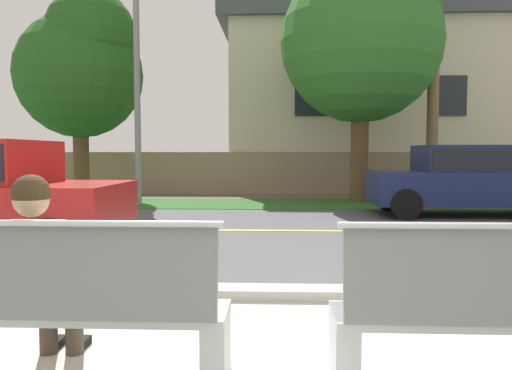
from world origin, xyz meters
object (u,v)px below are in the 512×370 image
car_navy_near (471,177)px  shade_tree_far_left (82,65)px  seated_person_white (40,266)px  bench_left (76,311)px  streetlamp (139,45)px  shade_tree_left (367,29)px  bench_right (491,316)px

car_navy_near → shade_tree_far_left: bearing=161.4°
seated_person_white → shade_tree_far_left: 12.70m
bench_left → seated_person_white: 0.40m
car_navy_near → streetlamp: (-7.89, 2.09, 3.34)m
car_navy_near → shade_tree_left: shade_tree_left is taller
seated_person_white → shade_tree_left: (3.89, 11.10, 4.06)m
shade_tree_left → bench_right: bearing=-96.1°
bench_left → shade_tree_far_left: bearing=110.9°
seated_person_white → car_navy_near: size_ratio=0.29×
bench_left → shade_tree_left: bearing=72.3°
streetlamp → bench_left: bearing=-76.7°
seated_person_white → streetlamp: bearing=102.0°
car_navy_near → shade_tree_far_left: size_ratio=0.72×
bench_right → seated_person_white: bearing=176.4°
bench_right → car_navy_near: size_ratio=0.41×
seated_person_white → streetlamp: streetlamp is taller
seated_person_white → shade_tree_left: size_ratio=0.17×
bench_left → shade_tree_far_left: 13.00m
shade_tree_far_left → shade_tree_left: bearing=-3.2°
streetlamp → shade_tree_far_left: (-1.99, 1.24, -0.30)m
car_navy_near → streetlamp: bearing=165.2°
bench_left → shade_tree_left: 12.58m
bench_right → shade_tree_far_left: 14.01m
shade_tree_far_left → shade_tree_left: 8.12m
bench_left → seated_person_white: (-0.29, 0.17, 0.22)m
car_navy_near → shade_tree_left: (-1.81, 2.88, 3.88)m
seated_person_white → shade_tree_far_left: bearing=109.9°
car_navy_near → streetlamp: 8.82m
bench_left → shade_tree_left: size_ratio=0.24×
bench_right → bench_left: bearing=180.0°
bench_right → seated_person_white: (-2.68, 0.17, 0.22)m
bench_left → seated_person_white: seated_person_white is taller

